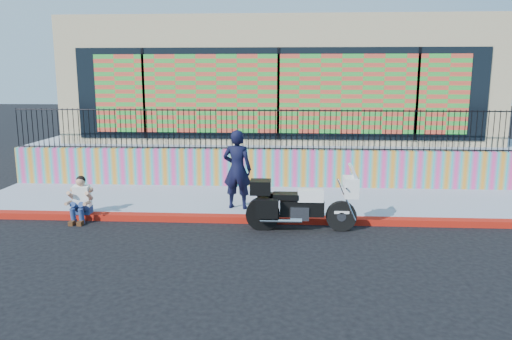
{
  "coord_description": "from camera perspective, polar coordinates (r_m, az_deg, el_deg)",
  "views": [
    {
      "loc": [
        0.29,
        -11.36,
        3.47
      ],
      "look_at": [
        -0.5,
        1.2,
        1.03
      ],
      "focal_mm": 35.0,
      "sensor_mm": 36.0,
      "label": 1
    }
  ],
  "objects": [
    {
      "name": "police_officer",
      "position": [
        12.35,
        -2.16,
        0.07
      ],
      "size": [
        0.79,
        0.59,
        1.97
      ],
      "primitive_type": "imported",
      "rotation": [
        0.0,
        0.0,
        2.97
      ],
      "color": "black",
      "rests_on": "sidewalk"
    },
    {
      "name": "seated_man",
      "position": [
        12.53,
        -19.48,
        -3.62
      ],
      "size": [
        0.54,
        0.71,
        1.06
      ],
      "color": "navy",
      "rests_on": "ground"
    },
    {
      "name": "storefront_building",
      "position": [
        19.5,
        2.8,
        10.31
      ],
      "size": [
        14.0,
        8.06,
        4.0
      ],
      "color": "tan",
      "rests_on": "elevated_platform"
    },
    {
      "name": "metal_fence",
      "position": [
        14.7,
        2.47,
        4.64
      ],
      "size": [
        15.8,
        0.04,
        1.2
      ],
      "primitive_type": null,
      "color": "black",
      "rests_on": "mural_wall"
    },
    {
      "name": "police_motorcycle",
      "position": [
        11.19,
        5.04,
        -3.74
      ],
      "size": [
        2.44,
        0.81,
        1.52
      ],
      "color": "black",
      "rests_on": "ground"
    },
    {
      "name": "sidewalk",
      "position": [
        13.45,
        2.27,
        -3.65
      ],
      "size": [
        16.0,
        3.0,
        0.15
      ],
      "primitive_type": "cube",
      "color": "#989EB6",
      "rests_on": "ground"
    },
    {
      "name": "mural_wall",
      "position": [
        14.87,
        2.43,
        0.23
      ],
      "size": [
        16.0,
        0.2,
        1.1
      ],
      "primitive_type": "cube",
      "color": "#E33B89",
      "rests_on": "sidewalk"
    },
    {
      "name": "elevated_platform",
      "position": [
        19.92,
        2.74,
        2.75
      ],
      "size": [
        16.0,
        10.0,
        1.25
      ],
      "primitive_type": "cube",
      "color": "#989EB6",
      "rests_on": "ground"
    },
    {
      "name": "red_curb",
      "position": [
        11.86,
        2.08,
        -5.66
      ],
      "size": [
        16.0,
        0.3,
        0.15
      ],
      "primitive_type": "cube",
      "color": "#A60F0B",
      "rests_on": "ground"
    },
    {
      "name": "ground",
      "position": [
        11.88,
        2.07,
        -6.01
      ],
      "size": [
        90.0,
        90.0,
        0.0
      ],
      "primitive_type": "plane",
      "color": "black",
      "rests_on": "ground"
    }
  ]
}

